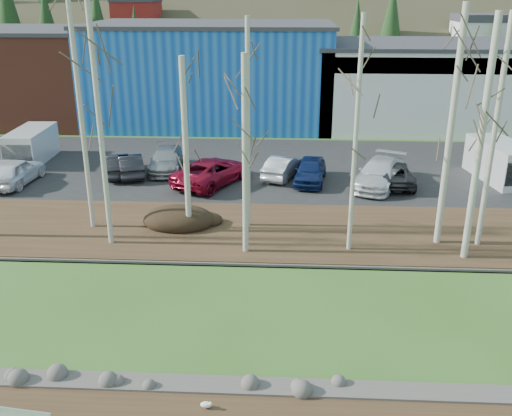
# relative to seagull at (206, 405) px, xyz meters

# --- Properties ---
(dirt_strip) EXTENTS (80.00, 1.80, 0.03)m
(dirt_strip) POSITION_rel_seagull_xyz_m (1.62, -0.03, -0.14)
(dirt_strip) COLOR #382616
(dirt_strip) RESTS_ON ground
(near_bank_rocks) EXTENTS (80.00, 0.80, 0.50)m
(near_bank_rocks) POSITION_rel_seagull_xyz_m (1.62, 0.97, -0.15)
(near_bank_rocks) COLOR #47423D
(near_bank_rocks) RESTS_ON ground
(river) EXTENTS (80.00, 8.00, 0.90)m
(river) POSITION_rel_seagull_xyz_m (1.62, 5.07, -0.15)
(river) COLOR black
(river) RESTS_ON ground
(far_bank_rocks) EXTENTS (80.00, 0.80, 0.46)m
(far_bank_rocks) POSITION_rel_seagull_xyz_m (1.62, 9.17, -0.15)
(far_bank_rocks) COLOR #47423D
(far_bank_rocks) RESTS_ON ground
(far_bank) EXTENTS (80.00, 7.00, 0.15)m
(far_bank) POSITION_rel_seagull_xyz_m (1.62, 12.37, -0.08)
(far_bank) COLOR #382616
(far_bank) RESTS_ON ground
(parking_lot) EXTENTS (80.00, 14.00, 0.14)m
(parking_lot) POSITION_rel_seagull_xyz_m (1.62, 22.87, -0.08)
(parking_lot) COLOR black
(parking_lot) RESTS_ON ground
(building_brick) EXTENTS (16.32, 12.24, 7.80)m
(building_brick) POSITION_rel_seagull_xyz_m (-22.38, 36.87, 3.75)
(building_brick) COLOR brown
(building_brick) RESTS_ON ground
(building_blue) EXTENTS (20.40, 12.24, 8.30)m
(building_blue) POSITION_rel_seagull_xyz_m (-4.38, 36.87, 4.00)
(building_blue) COLOR #114AAB
(building_blue) RESTS_ON ground
(building_white) EXTENTS (18.36, 12.24, 6.80)m
(building_white) POSITION_rel_seagull_xyz_m (13.62, 36.85, 3.26)
(building_white) COLOR silver
(building_white) RESTS_ON ground
(seagull) EXTENTS (0.38, 0.19, 0.28)m
(seagull) POSITION_rel_seagull_xyz_m (0.00, 0.00, 0.00)
(seagull) COLOR gold
(seagull) RESTS_ON ground
(dirt_mound) EXTENTS (3.50, 2.47, 0.69)m
(dirt_mound) POSITION_rel_seagull_xyz_m (-3.08, 12.78, 0.34)
(dirt_mound) COLOR black
(dirt_mound) RESTS_ON far_bank
(birch_1) EXTENTS (0.22, 0.22, 12.06)m
(birch_1) POSITION_rel_seagull_xyz_m (-7.21, 12.38, 6.03)
(birch_1) COLOR beige
(birch_1) RESTS_ON far_bank
(birch_2) EXTENTS (0.27, 0.27, 8.13)m
(birch_2) POSITION_rel_seagull_xyz_m (-2.46, 12.13, 4.06)
(birch_2) COLOR beige
(birch_2) RESTS_ON far_bank
(birch_3) EXTENTS (0.23, 0.23, 11.01)m
(birch_3) POSITION_rel_seagull_xyz_m (-5.78, 10.56, 5.50)
(birch_3) COLOR beige
(birch_3) RESTS_ON far_bank
(birch_4) EXTENTS (0.25, 0.25, 8.48)m
(birch_4) POSITION_rel_seagull_xyz_m (0.39, 10.00, 4.24)
(birch_4) COLOR beige
(birch_4) RESTS_ON far_bank
(birch_5) EXTENTS (0.21, 0.21, 9.71)m
(birch_5) POSITION_rel_seagull_xyz_m (0.31, 12.95, 4.85)
(birch_5) COLOR beige
(birch_5) RESTS_ON far_bank
(birch_6) EXTENTS (0.19, 0.19, 9.95)m
(birch_6) POSITION_rel_seagull_xyz_m (4.94, 10.44, 4.97)
(birch_6) COLOR beige
(birch_6) RESTS_ON far_bank
(birch_7) EXTENTS (0.28, 0.28, 10.33)m
(birch_7) POSITION_rel_seagull_xyz_m (9.03, 11.38, 5.16)
(birch_7) COLOR beige
(birch_7) RESTS_ON far_bank
(birch_8) EXTENTS (0.28, 0.28, 10.05)m
(birch_8) POSITION_rel_seagull_xyz_m (9.82, 9.89, 5.02)
(birch_8) COLOR beige
(birch_8) RESTS_ON far_bank
(birch_9) EXTENTS (0.24, 0.24, 10.02)m
(birch_9) POSITION_rel_seagull_xyz_m (10.82, 11.28, 5.00)
(birch_9) COLOR beige
(birch_9) RESTS_ON far_bank
(car_0) EXTENTS (2.13, 4.67, 1.55)m
(car_0) POSITION_rel_seagull_xyz_m (-14.31, 18.43, 0.76)
(car_0) COLOR white
(car_0) RESTS_ON parking_lot
(car_1) EXTENTS (2.66, 4.29, 1.33)m
(car_1) POSITION_rel_seagull_xyz_m (-7.47, 20.51, 0.65)
(car_1) COLOR black
(car_1) RESTS_ON parking_lot
(car_2) EXTENTS (4.83, 6.10, 1.54)m
(car_2) POSITION_rel_seagull_xyz_m (-2.22, 19.10, 0.76)
(car_2) COLOR maroon
(car_2) RESTS_ON parking_lot
(car_3) EXTENTS (2.30, 4.92, 1.39)m
(car_3) POSITION_rel_seagull_xyz_m (-5.45, 21.62, 0.68)
(car_3) COLOR gray
(car_3) RESTS_ON parking_lot
(car_4) EXTENTS (2.24, 4.42, 1.44)m
(car_4) POSITION_rel_seagull_xyz_m (3.55, 19.73, 0.71)
(car_4) COLOR navy
(car_4) RESTS_ON parking_lot
(car_5) EXTENTS (2.64, 4.26, 1.33)m
(car_5) POSITION_rel_seagull_xyz_m (1.92, 20.59, 0.65)
(car_5) COLOR silver
(car_5) RESTS_ON parking_lot
(car_6) EXTENTS (2.28, 4.84, 1.34)m
(car_6) POSITION_rel_seagull_xyz_m (8.34, 19.70, 0.65)
(car_6) COLOR #29292C
(car_6) RESTS_ON parking_lot
(car_7) EXTENTS (4.15, 5.79, 1.56)m
(car_7) POSITION_rel_seagull_xyz_m (7.53, 19.20, 0.76)
(car_7) COLOR silver
(car_7) RESTS_ON parking_lot
(car_8) EXTENTS (2.66, 4.29, 1.33)m
(car_8) POSITION_rel_seagull_xyz_m (-8.30, 20.51, 0.65)
(car_8) COLOR black
(car_8) RESTS_ON parking_lot
(car_9) EXTENTS (2.13, 4.67, 1.55)m
(car_9) POSITION_rel_seagull_xyz_m (-13.74, 18.43, 0.76)
(car_9) COLOR white
(car_9) RESTS_ON parking_lot
(van_white) EXTENTS (2.94, 5.41, 2.25)m
(van_white) POSITION_rel_seagull_xyz_m (14.98, 20.69, 1.11)
(van_white) COLOR white
(van_white) RESTS_ON parking_lot
(van_grey) EXTENTS (2.21, 4.92, 2.12)m
(van_grey) POSITION_rel_seagull_xyz_m (-14.83, 23.11, 1.05)
(van_grey) COLOR silver
(van_grey) RESTS_ON parking_lot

